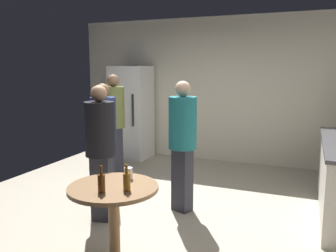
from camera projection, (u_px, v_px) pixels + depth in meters
ground_plane at (151, 212)px, 4.43m from camera, size 5.20×5.20×0.10m
wall_back at (209, 90)px, 6.60m from camera, size 5.32×0.06×2.70m
refrigerator at (132, 112)px, 6.82m from camera, size 0.70×0.68×1.80m
foreground_table at (113, 197)px, 3.07m from camera, size 0.80×0.80×0.73m
beer_bottle_amber at (127, 181)px, 2.92m from camera, size 0.06×0.06×0.23m
beer_bottle_brown at (101, 183)px, 2.88m from camera, size 0.06×0.06×0.23m
plastic_cup_white at (128, 173)px, 3.23m from camera, size 0.08×0.08×0.11m
person_in_teal_shirt at (183, 137)px, 4.20m from camera, size 0.44×0.44×1.61m
person_in_black_shirt at (100, 143)px, 3.93m from camera, size 0.41×0.41×1.57m
person_in_navy_shirt at (104, 132)px, 4.67m from camera, size 0.45×0.45×1.56m
person_in_olive_shirt at (114, 118)px, 5.55m from camera, size 0.48×0.48×1.66m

